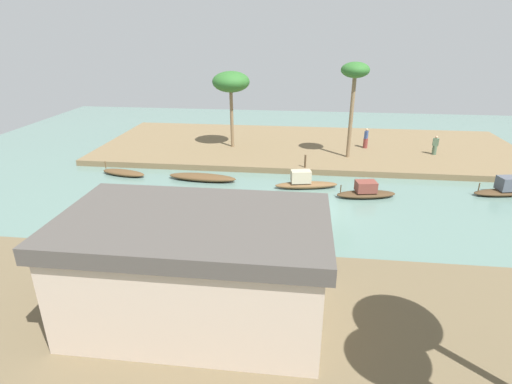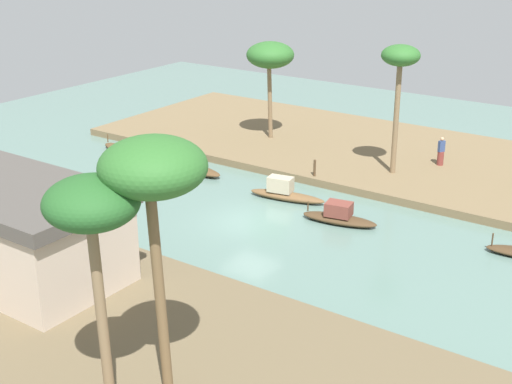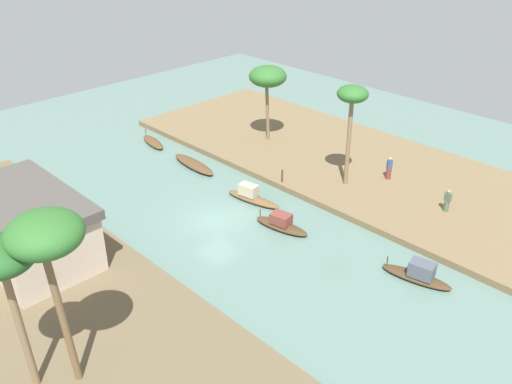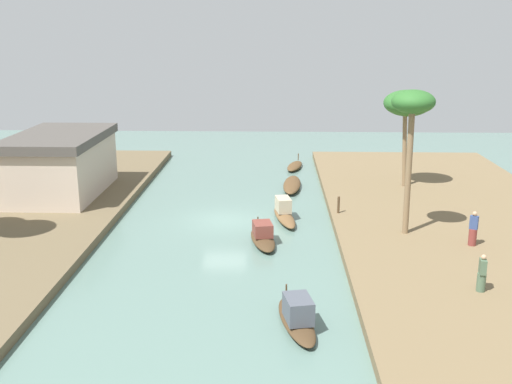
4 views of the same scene
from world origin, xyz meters
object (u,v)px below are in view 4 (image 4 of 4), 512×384
at_px(riverside_building, 60,163).
at_px(palm_tree_left_far, 408,104).
at_px(sampan_open_hull, 284,213).
at_px(person_on_near_bank, 473,231).
at_px(sampan_near_left_bank, 292,185).
at_px(palm_tree_left_near, 413,109).
at_px(person_by_mooring, 482,275).
at_px(mooring_post, 338,205).
at_px(sampan_midstream, 263,236).
at_px(sampan_with_red_awning, 297,316).
at_px(sampan_with_tall_canopy, 295,166).

bearing_deg(riverside_building, palm_tree_left_far, -83.24).
distance_m(sampan_open_hull, person_on_near_bank, 10.44).
distance_m(sampan_near_left_bank, sampan_open_hull, 7.26).
distance_m(person_on_near_bank, riverside_building, 24.82).
bearing_deg(palm_tree_left_near, person_by_mooring, -167.51).
bearing_deg(sampan_open_hull, palm_tree_left_near, -129.36).
bearing_deg(mooring_post, sampan_near_left_bank, 18.75).
bearing_deg(person_on_near_bank, sampan_midstream, 22.99).
height_order(sampan_open_hull, sampan_with_red_awning, sampan_open_hull).
height_order(sampan_midstream, palm_tree_left_near, palm_tree_left_near).
xyz_separation_m(sampan_midstream, sampan_with_tall_canopy, (17.14, -2.15, -0.17)).
xyz_separation_m(sampan_open_hull, palm_tree_left_near, (-3.40, -6.16, 6.42)).
relative_size(sampan_with_red_awning, person_by_mooring, 2.63).
distance_m(sampan_midstream, person_by_mooring, 11.08).
distance_m(sampan_with_tall_canopy, mooring_post, 13.42).
relative_size(person_on_near_bank, riverside_building, 0.19).
height_order(sampan_with_red_awning, person_by_mooring, person_by_mooring).
xyz_separation_m(sampan_with_red_awning, riverside_building, (16.60, 14.41, 1.98)).
xyz_separation_m(sampan_midstream, sampan_with_red_awning, (-9.01, -1.45, 0.07)).
height_order(sampan_near_left_bank, riverside_building, riverside_building).
bearing_deg(sampan_with_tall_canopy, person_by_mooring, -152.02).
relative_size(sampan_open_hull, person_on_near_bank, 2.53).
bearing_deg(person_on_near_bank, person_by_mooring, 105.95).
height_order(sampan_midstream, mooring_post, mooring_post).
bearing_deg(mooring_post, riverside_building, 77.88).
height_order(person_on_near_bank, palm_tree_left_near, palm_tree_left_near).
bearing_deg(person_by_mooring, mooring_post, 32.23).
xyz_separation_m(sampan_with_red_awning, palm_tree_left_far, (19.24, -7.70, 5.47)).
height_order(palm_tree_left_near, riverside_building, palm_tree_left_near).
distance_m(sampan_with_tall_canopy, riverside_building, 18.01).
distance_m(sampan_with_red_awning, mooring_post, 13.21).
xyz_separation_m(sampan_near_left_bank, sampan_with_red_awning, (-20.13, 0.33, 0.20)).
relative_size(sampan_open_hull, palm_tree_left_far, 0.68).
distance_m(person_by_mooring, palm_tree_left_near, 9.24).
xyz_separation_m(sampan_near_left_bank, sampan_open_hull, (-7.22, 0.64, 0.18)).
bearing_deg(person_on_near_bank, sampan_with_red_awning, 71.48).
bearing_deg(mooring_post, sampan_midstream, 132.63).
xyz_separation_m(sampan_midstream, mooring_post, (3.90, -4.24, 0.56)).
height_order(sampan_with_tall_canopy, mooring_post, mooring_post).
bearing_deg(sampan_with_tall_canopy, sampan_open_hull, -172.20).
relative_size(sampan_with_red_awning, riverside_building, 0.46).
relative_size(palm_tree_left_far, riverside_building, 0.72).
relative_size(person_on_near_bank, person_by_mooring, 1.10).
height_order(sampan_with_tall_canopy, riverside_building, riverside_building).
bearing_deg(person_on_near_bank, riverside_building, 9.01).
bearing_deg(riverside_building, sampan_with_red_awning, -139.10).
bearing_deg(mooring_post, sampan_with_red_awning, 167.83).
bearing_deg(sampan_open_hull, riverside_building, 64.85).
bearing_deg(sampan_with_red_awning, sampan_near_left_bank, -12.51).
height_order(sampan_with_red_awning, person_on_near_bank, person_on_near_bank).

